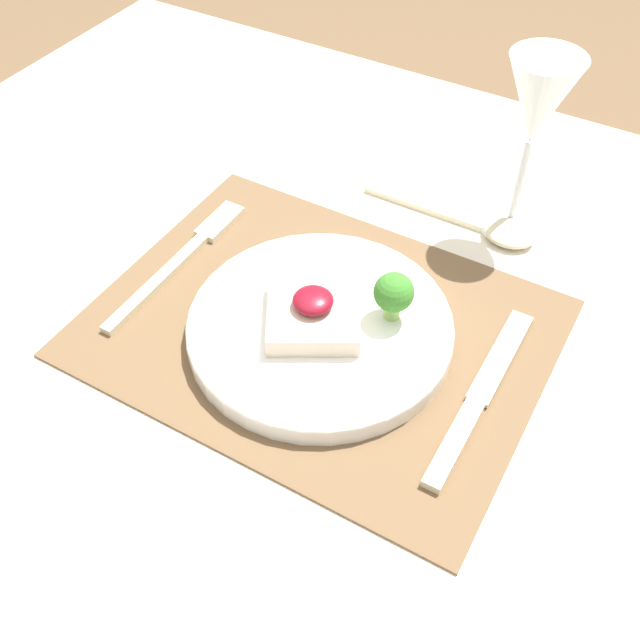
{
  "coord_description": "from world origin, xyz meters",
  "views": [
    {
      "loc": [
        0.23,
        -0.4,
        1.28
      ],
      "look_at": [
        0.01,
        -0.01,
        0.8
      ],
      "focal_mm": 42.0,
      "sensor_mm": 36.0,
      "label": 1
    }
  ],
  "objects_px": {
    "fork": "(186,254)",
    "knife": "(475,405)",
    "dinner_plate": "(322,325)",
    "wine_glass_near": "(536,112)",
    "spoon": "(492,228)"
  },
  "relations": [
    {
      "from": "fork",
      "to": "knife",
      "type": "distance_m",
      "value": 0.32
    },
    {
      "from": "dinner_plate",
      "to": "fork",
      "type": "height_order",
      "value": "dinner_plate"
    },
    {
      "from": "fork",
      "to": "knife",
      "type": "xyz_separation_m",
      "value": [
        0.32,
        -0.03,
        -0.0
      ]
    },
    {
      "from": "dinner_plate",
      "to": "wine_glass_near",
      "type": "height_order",
      "value": "wine_glass_near"
    },
    {
      "from": "dinner_plate",
      "to": "knife",
      "type": "distance_m",
      "value": 0.15
    },
    {
      "from": "spoon",
      "to": "wine_glass_near",
      "type": "relative_size",
      "value": 1.02
    },
    {
      "from": "wine_glass_near",
      "to": "knife",
      "type": "bearing_deg",
      "value": -76.7
    },
    {
      "from": "dinner_plate",
      "to": "wine_glass_near",
      "type": "xyz_separation_m",
      "value": [
        0.09,
        0.24,
        0.12
      ]
    },
    {
      "from": "wine_glass_near",
      "to": "spoon",
      "type": "bearing_deg",
      "value": -115.57
    },
    {
      "from": "fork",
      "to": "spoon",
      "type": "height_order",
      "value": "spoon"
    },
    {
      "from": "dinner_plate",
      "to": "spoon",
      "type": "distance_m",
      "value": 0.23
    },
    {
      "from": "dinner_plate",
      "to": "wine_glass_near",
      "type": "bearing_deg",
      "value": 68.86
    },
    {
      "from": "dinner_plate",
      "to": "spoon",
      "type": "height_order",
      "value": "dinner_plate"
    },
    {
      "from": "spoon",
      "to": "knife",
      "type": "bearing_deg",
      "value": -76.14
    },
    {
      "from": "wine_glass_near",
      "to": "fork",
      "type": "bearing_deg",
      "value": -140.58
    }
  ]
}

